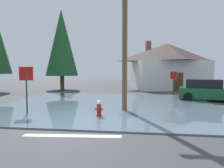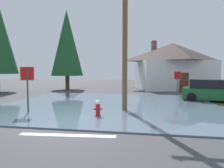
{
  "view_description": "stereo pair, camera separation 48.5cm",
  "coord_description": "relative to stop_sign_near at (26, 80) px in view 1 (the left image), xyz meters",
  "views": [
    {
      "loc": [
        2.73,
        -8.36,
        2.28
      ],
      "look_at": [
        1.29,
        2.72,
        1.52
      ],
      "focal_mm": 33.01,
      "sensor_mm": 36.0,
      "label": 1
    },
    {
      "loc": [
        3.21,
        -8.29,
        2.28
      ],
      "look_at": [
        1.29,
        2.72,
        1.52
      ],
      "focal_mm": 33.01,
      "sensor_mm": 36.0,
      "label": 2
    }
  ],
  "objects": [
    {
      "name": "flood_puddle",
      "position": [
        3.74,
        3.25,
        -1.73
      ],
      "size": [
        13.64,
        11.69,
        0.07
      ],
      "primitive_type": "cube",
      "color": "slate",
      "rests_on": "ground"
    },
    {
      "name": "stop_sign_near",
      "position": [
        0.0,
        0.0,
        0.0
      ],
      "size": [
        0.71,
        0.21,
        2.46
      ],
      "color": "#1E4C28",
      "rests_on": "ground"
    },
    {
      "name": "house",
      "position": [
        9.18,
        16.41,
        1.13
      ],
      "size": [
        10.29,
        9.35,
        6.0
      ],
      "color": "silver",
      "rests_on": "ground"
    },
    {
      "name": "stop_sign_far",
      "position": [
        8.73,
        8.68,
        -0.21
      ],
      "size": [
        0.64,
        0.31,
        2.18
      ],
      "color": "#1E4C28",
      "rests_on": "ground"
    },
    {
      "name": "pine_tree_tall_left",
      "position": [
        -3.01,
        12.81,
        3.62
      ],
      "size": [
        3.66,
        3.66,
        9.14
      ],
      "color": "#4C3823",
      "rests_on": "ground"
    },
    {
      "name": "lane_stop_bar",
      "position": [
        3.44,
        -3.12,
        -1.75
      ],
      "size": [
        3.46,
        0.57,
        0.01
      ],
      "primitive_type": "cube",
      "rotation": [
        0.0,
        0.0,
        0.08
      ],
      "color": "silver",
      "rests_on": "ground"
    },
    {
      "name": "ground_plane",
      "position": [
        2.99,
        -1.52,
        -1.81
      ],
      "size": [
        80.0,
        80.0,
        0.1
      ],
      "primitive_type": "cube",
      "color": "#424244"
    },
    {
      "name": "utility_pole",
      "position": [
        4.95,
        1.5,
        2.19
      ],
      "size": [
        1.6,
        0.28,
        7.55
      ],
      "color": "brown",
      "rests_on": "ground"
    },
    {
      "name": "fire_hydrant",
      "position": [
        3.83,
        -0.23,
        -1.35
      ],
      "size": [
        0.42,
        0.36,
        0.83
      ],
      "color": "red",
      "rests_on": "ground"
    },
    {
      "name": "parked_car",
      "position": [
        10.78,
        6.23,
        -1.0
      ],
      "size": [
        4.37,
        2.8,
        1.6
      ],
      "color": "#195B2D",
      "rests_on": "ground"
    }
  ]
}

